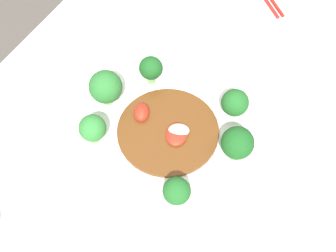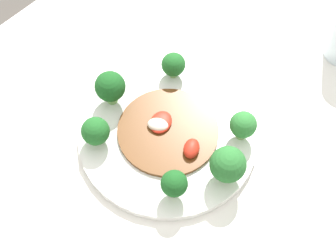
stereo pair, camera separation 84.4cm
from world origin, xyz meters
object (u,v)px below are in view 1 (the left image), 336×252
Objects in this scene: broccoli_northwest at (235,103)px; broccoli_northeast at (177,191)px; broccoli_north at (237,143)px; broccoli_south at (106,87)px; broccoli_southwest at (151,69)px; broccoli_southeast at (93,128)px; stirfry_center at (167,130)px; plate at (168,134)px.

broccoli_northwest is 1.06× the size of broccoli_northeast.
broccoli_north is 0.25m from broccoli_south.
broccoli_south is (0.08, -0.04, 0.01)m from broccoli_southwest.
broccoli_north reaches higher than broccoli_southeast.
broccoli_northeast is 0.30× the size of stirfry_center.
broccoli_southwest is at bearing -107.81° from broccoli_north.
broccoli_southwest is 1.05× the size of broccoli_northwest.
broccoli_south is at bearing -29.14° from broccoli_southwest.
plate is 1.78× the size of stirfry_center.
broccoli_southeast is at bearing -67.34° from broccoli_north.
broccoli_northwest is at bearing 178.53° from broccoli_northeast.
broccoli_southeast is 0.18m from broccoli_northeast.
broccoli_southeast is 0.08m from broccoli_south.
broccoli_southwest is at bearing -134.74° from stirfry_center.
plate is at bearing 45.70° from broccoli_southwest.
broccoli_north is (-0.09, 0.22, 0.01)m from broccoli_southeast.
broccoli_south reaches higher than broccoli_north.
broccoli_southwest is 0.82× the size of broccoli_south.
broccoli_south is 0.23m from broccoli_northeast.
broccoli_northeast is at bearing 36.92° from stirfry_center.
broccoli_northwest is 0.23m from broccoli_south.
broccoli_north is 0.13m from broccoli_northeast.
broccoli_southeast reaches higher than broccoli_northeast.
broccoli_southeast is 0.24m from broccoli_north.
broccoli_northeast is (0.10, 0.08, 0.04)m from plate.
broccoli_southeast is at bearing 18.84° from broccoli_south.
plate is 5.91× the size of broccoli_northeast.
plate is 4.47× the size of broccoli_north.
plate is 5.19× the size of broccoli_southeast.
broccoli_north reaches higher than plate.
plate is 0.13m from broccoli_southeast.
broccoli_north is at bearing 97.54° from plate.
broccoli_south reaches higher than plate.
broccoli_southwest is 0.21m from broccoli_north.
broccoli_north reaches higher than broccoli_northeast.
broccoli_northeast is at bearing 62.78° from broccoli_south.
broccoli_northwest is (-0.17, 0.18, -0.00)m from broccoli_southeast.
broccoli_northwest is (-0.01, 0.16, -0.00)m from broccoli_southwest.
broccoli_southeast is 0.84× the size of broccoli_south.
broccoli_southeast is at bearing -52.83° from plate.
broccoli_northeast is at bearing 36.41° from plate.
stirfry_center is (-0.00, -0.00, 0.01)m from plate.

